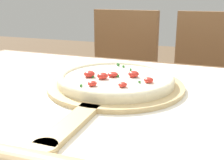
% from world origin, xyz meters
% --- Properties ---
extents(dining_table, '(1.35, 0.91, 0.73)m').
position_xyz_m(dining_table, '(0.00, 0.00, 0.63)').
color(dining_table, brown).
rests_on(dining_table, ground_plane).
extents(towel_cloth, '(1.27, 0.83, 0.00)m').
position_xyz_m(towel_cloth, '(0.00, 0.00, 0.74)').
color(towel_cloth, white).
rests_on(towel_cloth, dining_table).
extents(pizza_peel, '(0.38, 0.57, 0.01)m').
position_xyz_m(pizza_peel, '(0.03, 0.06, 0.74)').
color(pizza_peel, tan).
rests_on(pizza_peel, towel_cloth).
extents(pizza, '(0.32, 0.32, 0.04)m').
position_xyz_m(pizza, '(0.03, 0.08, 0.76)').
color(pizza, beige).
rests_on(pizza, pizza_peel).
extents(chair_left, '(0.44, 0.44, 0.91)m').
position_xyz_m(chair_left, '(-0.20, 0.80, 0.53)').
color(chair_left, brown).
rests_on(chair_left, ground_plane).
extents(chair_right, '(0.41, 0.41, 0.91)m').
position_xyz_m(chair_right, '(0.28, 0.80, 0.53)').
color(chair_right, brown).
rests_on(chair_right, ground_plane).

